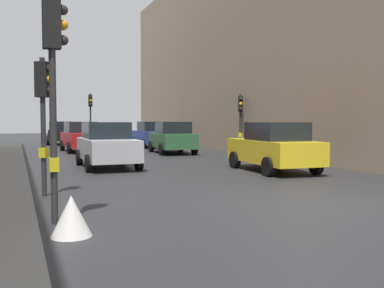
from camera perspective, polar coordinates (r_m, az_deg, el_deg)
The scene contains 13 objects.
ground_plane at distance 10.19m, azimuth 14.15°, elevation -7.33°, with size 120.00×120.00×0.00m, color #28282B.
building_facade_right at distance 30.98m, azimuth 13.19°, elevation 11.13°, with size 12.00×34.63×12.45m, color gray.
traffic_light_near_right at distance 11.12m, azimuth -18.62°, elevation 5.30°, with size 0.45×0.36×3.31m.
traffic_light_far_median at distance 32.41m, azimuth -12.99°, elevation 4.33°, with size 0.25×0.43×3.77m.
traffic_light_near_left at distance 8.09m, azimuth -17.45°, elevation 9.52°, with size 0.43×0.25×3.99m.
traffic_light_mid_street at distance 23.84m, azimuth 6.28°, elevation 4.02°, with size 0.34×0.45×3.24m.
car_silver_hatchback at distance 17.41m, azimuth -10.94°, elevation -0.12°, with size 2.04×4.21×1.76m.
car_dark_suv at distance 35.68m, azimuth -16.69°, elevation 1.39°, with size 2.23×4.31×1.76m.
car_yellow_taxi at distance 16.08m, azimuth 10.54°, elevation -0.37°, with size 2.22×4.30×1.76m.
car_red_sedan at distance 26.77m, azimuth -14.15°, elevation 0.92°, with size 2.18×4.28×1.76m.
car_green_estate at distance 24.59m, azimuth -2.58°, elevation 0.83°, with size 2.28×4.33×1.76m.
car_blue_van at distance 30.43m, azimuth -5.29°, elevation 1.24°, with size 2.03×4.21×1.76m.
warning_sign_triangle at distance 7.24m, azimuth -15.33°, elevation -8.95°, with size 0.64×0.64×0.65m, color silver.
Camera 1 is at (-5.89, -8.12, 1.81)m, focal length 41.25 mm.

